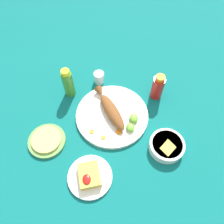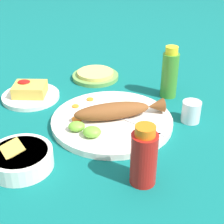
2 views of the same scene
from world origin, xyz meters
name	(u,v)px [view 1 (image 1 of 2)]	position (x,y,z in m)	size (l,w,h in m)	color
ground_plane	(112,116)	(0.00, 0.00, 0.00)	(4.00, 4.00, 0.00)	#0C605B
main_plate	(112,115)	(0.00, 0.00, 0.01)	(0.34, 0.34, 0.02)	white
fried_fish	(110,109)	(-0.02, 0.00, 0.04)	(0.26, 0.12, 0.05)	brown
fork_near	(116,99)	(-0.08, 0.04, 0.02)	(0.16, 0.12, 0.00)	silver
fork_far	(125,103)	(-0.05, 0.08, 0.02)	(0.19, 0.04, 0.00)	silver
carrot_slice_near	(92,131)	(0.07, -0.11, 0.02)	(0.02, 0.02, 0.00)	orange
carrot_slice_mid	(103,138)	(0.11, -0.06, 0.02)	(0.02, 0.02, 0.00)	orange
carrot_slice_far	(119,132)	(0.10, 0.01, 0.02)	(0.03, 0.03, 0.00)	orange
lime_wedge_main	(130,127)	(0.09, 0.06, 0.03)	(0.04, 0.04, 0.02)	#6BB233
lime_wedge_side	(134,118)	(0.05, 0.09, 0.03)	(0.05, 0.04, 0.03)	#6BB233
hot_sauce_bottle_red	(158,87)	(-0.07, 0.24, 0.07)	(0.06, 0.06, 0.14)	#B21914
hot_sauce_bottle_green	(68,83)	(-0.18, -0.18, 0.08)	(0.05, 0.05, 0.17)	#3D8428
salt_cup	(99,78)	(-0.22, -0.02, 0.03)	(0.05, 0.05, 0.06)	silver
side_plate_fries	(90,177)	(0.27, -0.15, 0.01)	(0.18, 0.18, 0.01)	white
fries_pile	(89,175)	(0.27, -0.15, 0.03)	(0.10, 0.08, 0.04)	gold
guacamole_bowl	(167,146)	(0.21, 0.20, 0.02)	(0.15, 0.15, 0.06)	white
tortilla_plate	(47,141)	(0.07, -0.31, 0.01)	(0.17, 0.17, 0.01)	#6B9E4C
tortilla_stack	(46,140)	(0.07, -0.31, 0.02)	(0.13, 0.13, 0.01)	#E0C666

